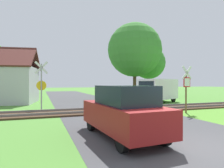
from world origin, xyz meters
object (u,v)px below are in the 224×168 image
Objects in this scene: tree_right at (135,50)px; parked_car at (123,111)px; tree_far at (149,63)px; crossing_sign_far at (41,83)px; stop_sign_near at (186,85)px; mail_truck at (158,90)px.

tree_right reaches higher than parked_car.
tree_far is at bearing 36.34° from tree_right.
crossing_sign_far is 0.45× the size of tree_far.
tree_far reaches higher than crossing_sign_far.
crossing_sign_far is (-8.50, 3.93, 0.15)m from stop_sign_near.
parked_car is at bearing 116.25° from mail_truck.
tree_far reaches higher than mail_truck.
parked_car is (-5.88, -3.81, -0.82)m from stop_sign_near.
crossing_sign_far is 19.52m from tree_far.
stop_sign_near is 0.40× the size of tree_far.
mail_truck is (-1.00, -7.00, -4.92)m from tree_right.
parked_car is at bearing 21.43° from stop_sign_near.
stop_sign_near is 17.54m from tree_far.
mail_truck is (-4.63, -9.67, -3.67)m from tree_far.
stop_sign_near is 9.37m from crossing_sign_far.
crossing_sign_far is at bearing -36.33° from stop_sign_near.
crossing_sign_far is 0.81× the size of parked_car.
stop_sign_near is 7.05m from parked_car.
mail_truck is (10.45, 2.35, -0.63)m from crossing_sign_far.
stop_sign_near is 0.31× the size of tree_right.
tree_far is 1.79× the size of parked_car.
crossing_sign_far is at bearing 76.72° from mail_truck.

